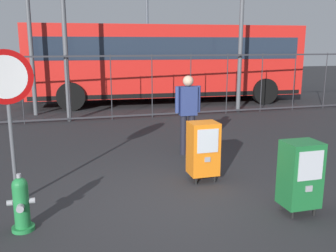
{
  "coord_description": "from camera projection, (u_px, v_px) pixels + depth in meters",
  "views": [
    {
      "loc": [
        -1.42,
        -4.9,
        2.29
      ],
      "look_at": [
        0.3,
        1.2,
        0.9
      ],
      "focal_mm": 39.85,
      "sensor_mm": 36.0,
      "label": 1
    }
  ],
  "objects": [
    {
      "name": "street_light_near_right",
      "position": [
        147.0,
        7.0,
        19.41
      ],
      "size": [
        0.32,
        0.32,
        7.29
      ],
      "color": "#4C4F54",
      "rests_on": "ground_plane"
    },
    {
      "name": "fire_hydrant",
      "position": [
        21.0,
        204.0,
        4.63
      ],
      "size": [
        0.33,
        0.31,
        0.75
      ],
      "color": "#1E7238",
      "rests_on": "ground_plane"
    },
    {
      "name": "bus_near",
      "position": [
        166.0,
        59.0,
        14.76
      ],
      "size": [
        10.65,
        3.37,
        3.0
      ],
      "rotation": [
        0.0,
        0.0,
        -0.07
      ],
      "color": "red",
      "rests_on": "ground_plane"
    },
    {
      "name": "bus_far",
      "position": [
        186.0,
        56.0,
        19.11
      ],
      "size": [
        10.6,
        3.16,
        3.0
      ],
      "rotation": [
        0.0,
        0.0,
        -0.05
      ],
      "color": "#19519E",
      "rests_on": "ground_plane"
    },
    {
      "name": "ground_plane",
      "position": [
        171.0,
        204.0,
        5.47
      ],
      "size": [
        60.0,
        60.0,
        0.0
      ],
      "primitive_type": "plane",
      "color": "#262628"
    },
    {
      "name": "newspaper_box_primary",
      "position": [
        300.0,
        174.0,
        5.06
      ],
      "size": [
        0.48,
        0.42,
        1.02
      ],
      "color": "black",
      "rests_on": "ground_plane"
    },
    {
      "name": "newspaper_box_secondary",
      "position": [
        203.0,
        148.0,
        6.3
      ],
      "size": [
        0.48,
        0.42,
        1.02
      ],
      "color": "black",
      "rests_on": "ground_plane"
    },
    {
      "name": "pedestrian",
      "position": [
        188.0,
        110.0,
        7.75
      ],
      "size": [
        0.55,
        0.22,
        1.67
      ],
      "color": "black",
      "rests_on": "ground_plane"
    },
    {
      "name": "fence_barrier",
      "position": [
        111.0,
        87.0,
        11.4
      ],
      "size": [
        18.03,
        0.04,
        2.0
      ],
      "color": "#2D2D33",
      "rests_on": "ground_plane"
    },
    {
      "name": "stop_sign",
      "position": [
        8.0,
        95.0,
        5.18
      ],
      "size": [
        0.71,
        0.31,
        2.23
      ],
      "color": "#4C4F54",
      "rests_on": "ground_plane"
    }
  ]
}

